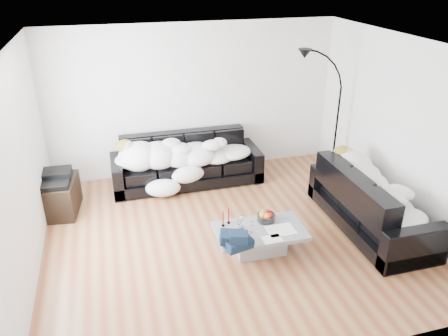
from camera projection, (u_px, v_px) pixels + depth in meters
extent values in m
plane|color=brown|center=(230.00, 234.00, 6.14)|extent=(5.00, 5.00, 0.00)
cube|color=silver|center=(194.00, 100.00, 7.53)|extent=(5.00, 0.02, 2.60)
cube|color=silver|center=(20.00, 172.00, 4.98)|extent=(0.02, 4.50, 2.60)
cube|color=silver|center=(400.00, 131.00, 6.17)|extent=(0.02, 4.50, 2.60)
plane|color=white|center=(231.00, 46.00, 5.01)|extent=(5.00, 5.00, 0.00)
cube|color=black|center=(187.00, 160.00, 7.41)|extent=(2.51, 0.87, 0.82)
cube|color=black|center=(372.00, 200.00, 6.15)|extent=(0.91, 2.13, 0.86)
ellipsoid|color=#0B4A53|center=(347.00, 163.00, 6.58)|extent=(0.42, 0.38, 0.20)
cube|color=#939699|center=(260.00, 240.00, 5.72)|extent=(1.18, 0.70, 0.34)
cylinder|color=white|center=(266.00, 216.00, 5.81)|extent=(0.26, 0.26, 0.15)
cylinder|color=white|center=(242.00, 221.00, 5.65)|extent=(0.09, 0.09, 0.18)
cylinder|color=white|center=(239.00, 225.00, 5.58)|extent=(0.08, 0.08, 0.17)
cylinder|color=white|center=(251.00, 227.00, 5.54)|extent=(0.08, 0.08, 0.17)
cylinder|color=maroon|center=(223.00, 219.00, 5.67)|extent=(0.04, 0.04, 0.21)
cylinder|color=maroon|center=(229.00, 216.00, 5.73)|extent=(0.04, 0.04, 0.22)
cube|color=silver|center=(281.00, 230.00, 5.63)|extent=(0.37, 0.28, 0.01)
cube|color=silver|center=(272.00, 239.00, 5.44)|extent=(0.26, 0.19, 0.01)
cube|color=black|center=(59.00, 196.00, 6.58)|extent=(0.62, 0.82, 0.52)
cube|color=black|center=(55.00, 177.00, 6.44)|extent=(0.46, 0.36, 0.13)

